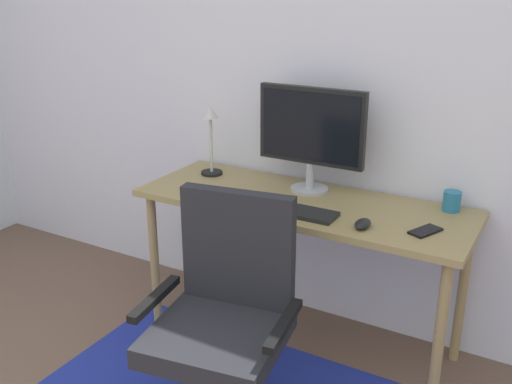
{
  "coord_description": "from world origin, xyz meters",
  "views": [
    {
      "loc": [
        0.95,
        -0.41,
        1.68
      ],
      "look_at": [
        -0.2,
        1.6,
        0.84
      ],
      "focal_mm": 40.95,
      "sensor_mm": 36.0,
      "label": 1
    }
  ],
  "objects_px": {
    "computer_mouse": "(363,224)",
    "coffee_cup": "(452,201)",
    "desk": "(302,216)",
    "keyboard": "(288,209)",
    "cell_phone": "(425,231)",
    "monitor": "(311,130)",
    "office_chair": "(224,342)",
    "desk_lamp": "(211,133)"
  },
  "relations": [
    {
      "from": "computer_mouse",
      "to": "desk_lamp",
      "type": "bearing_deg",
      "value": 163.25
    },
    {
      "from": "keyboard",
      "to": "coffee_cup",
      "type": "bearing_deg",
      "value": 30.43
    },
    {
      "from": "desk",
      "to": "office_chair",
      "type": "height_order",
      "value": "office_chair"
    },
    {
      "from": "desk",
      "to": "office_chair",
      "type": "bearing_deg",
      "value": -89.83
    },
    {
      "from": "desk",
      "to": "keyboard",
      "type": "xyz_separation_m",
      "value": [
        0.01,
        -0.15,
        0.09
      ]
    },
    {
      "from": "coffee_cup",
      "to": "cell_phone",
      "type": "bearing_deg",
      "value": -97.14
    },
    {
      "from": "computer_mouse",
      "to": "coffee_cup",
      "type": "height_order",
      "value": "coffee_cup"
    },
    {
      "from": "desk",
      "to": "desk_lamp",
      "type": "height_order",
      "value": "desk_lamp"
    },
    {
      "from": "coffee_cup",
      "to": "office_chair",
      "type": "distance_m",
      "value": 1.15
    },
    {
      "from": "desk",
      "to": "keyboard",
      "type": "height_order",
      "value": "keyboard"
    },
    {
      "from": "office_chair",
      "to": "coffee_cup",
      "type": "bearing_deg",
      "value": 46.09
    },
    {
      "from": "cell_phone",
      "to": "desk_lamp",
      "type": "distance_m",
      "value": 1.18
    },
    {
      "from": "desk",
      "to": "monitor",
      "type": "distance_m",
      "value": 0.4
    },
    {
      "from": "cell_phone",
      "to": "computer_mouse",
      "type": "bearing_deg",
      "value": -137.17
    },
    {
      "from": "coffee_cup",
      "to": "cell_phone",
      "type": "distance_m",
      "value": 0.29
    },
    {
      "from": "monitor",
      "to": "keyboard",
      "type": "bearing_deg",
      "value": -82.94
    },
    {
      "from": "desk",
      "to": "cell_phone",
      "type": "distance_m",
      "value": 0.59
    },
    {
      "from": "coffee_cup",
      "to": "cell_phone",
      "type": "xyz_separation_m",
      "value": [
        -0.04,
        -0.29,
        -0.04
      ]
    },
    {
      "from": "computer_mouse",
      "to": "cell_phone",
      "type": "bearing_deg",
      "value": 19.24
    },
    {
      "from": "monitor",
      "to": "computer_mouse",
      "type": "distance_m",
      "value": 0.56
    },
    {
      "from": "computer_mouse",
      "to": "coffee_cup",
      "type": "relative_size",
      "value": 1.18
    },
    {
      "from": "office_chair",
      "to": "desk_lamp",
      "type": "bearing_deg",
      "value": 116.89
    },
    {
      "from": "cell_phone",
      "to": "desk_lamp",
      "type": "height_order",
      "value": "desk_lamp"
    },
    {
      "from": "cell_phone",
      "to": "office_chair",
      "type": "relative_size",
      "value": 0.15
    },
    {
      "from": "desk",
      "to": "keyboard",
      "type": "bearing_deg",
      "value": -87.57
    },
    {
      "from": "computer_mouse",
      "to": "desk_lamp",
      "type": "distance_m",
      "value": 0.98
    },
    {
      "from": "cell_phone",
      "to": "keyboard",
      "type": "bearing_deg",
      "value": -149.31
    },
    {
      "from": "computer_mouse",
      "to": "desk",
      "type": "bearing_deg",
      "value": 154.73
    },
    {
      "from": "cell_phone",
      "to": "desk",
      "type": "bearing_deg",
      "value": -164.54
    },
    {
      "from": "coffee_cup",
      "to": "office_chair",
      "type": "height_order",
      "value": "office_chair"
    },
    {
      "from": "desk",
      "to": "monitor",
      "type": "xyz_separation_m",
      "value": [
        -0.03,
        0.14,
        0.37
      ]
    },
    {
      "from": "monitor",
      "to": "computer_mouse",
      "type": "bearing_deg",
      "value": -38.75
    },
    {
      "from": "monitor",
      "to": "office_chair",
      "type": "relative_size",
      "value": 0.55
    },
    {
      "from": "coffee_cup",
      "to": "office_chair",
      "type": "bearing_deg",
      "value": -124.87
    },
    {
      "from": "computer_mouse",
      "to": "cell_phone",
      "type": "height_order",
      "value": "computer_mouse"
    },
    {
      "from": "keyboard",
      "to": "computer_mouse",
      "type": "distance_m",
      "value": 0.34
    },
    {
      "from": "monitor",
      "to": "coffee_cup",
      "type": "height_order",
      "value": "monitor"
    },
    {
      "from": "desk",
      "to": "computer_mouse",
      "type": "relative_size",
      "value": 14.73
    },
    {
      "from": "keyboard",
      "to": "computer_mouse",
      "type": "relative_size",
      "value": 4.13
    },
    {
      "from": "computer_mouse",
      "to": "coffee_cup",
      "type": "xyz_separation_m",
      "value": [
        0.27,
        0.37,
        0.03
      ]
    },
    {
      "from": "cell_phone",
      "to": "desk_lamp",
      "type": "xyz_separation_m",
      "value": [
        -1.15,
        0.19,
        0.21
      ]
    },
    {
      "from": "desk_lamp",
      "to": "office_chair",
      "type": "distance_m",
      "value": 1.13
    }
  ]
}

